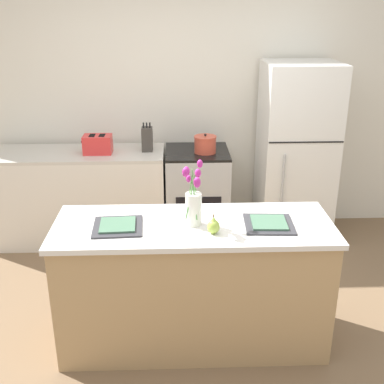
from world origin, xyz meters
name	(u,v)px	position (x,y,z in m)	size (l,w,h in m)	color
ground_plane	(193,338)	(0.00, 0.00, 0.00)	(10.00, 10.00, 0.00)	brown
back_wall	(185,96)	(0.00, 2.00, 1.35)	(5.20, 0.08, 2.70)	silver
kitchen_island	(193,283)	(0.00, 0.00, 0.45)	(1.80, 0.66, 0.89)	tan
back_counter	(79,196)	(-1.06, 1.60, 0.45)	(1.68, 0.60, 0.90)	silver
stove_range	(197,195)	(0.10, 1.60, 0.45)	(0.60, 0.61, 0.90)	#B2B5B7
refrigerator	(296,154)	(1.05, 1.60, 0.86)	(0.68, 0.67, 1.72)	white
flower_vase	(193,203)	(0.00, -0.01, 1.05)	(0.13, 0.15, 0.42)	silver
pear_figurine	(213,226)	(0.12, -0.14, 0.94)	(0.08, 0.08, 0.13)	#9EBC47
plate_setting_left	(118,226)	(-0.48, -0.04, 0.90)	(0.32, 0.32, 0.02)	#333338
plate_setting_right	(269,223)	(0.48, -0.04, 0.90)	(0.32, 0.32, 0.02)	#333338
toaster	(98,144)	(-0.83, 1.56, 0.99)	(0.28, 0.18, 0.17)	red
cooking_pot	(205,144)	(0.17, 1.54, 0.98)	(0.21, 0.21, 0.18)	#CC4C38
knife_block	(147,139)	(-0.37, 1.63, 1.01)	(0.10, 0.14, 0.27)	#3D3833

